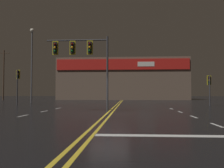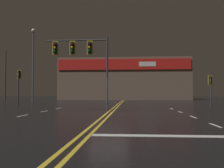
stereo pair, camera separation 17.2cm
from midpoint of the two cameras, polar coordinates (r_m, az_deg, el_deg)
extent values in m
plane|color=black|center=(15.95, -1.01, -6.81)|extent=(200.00, 200.00, 0.00)
cube|color=gold|center=(15.96, -1.55, -6.79)|extent=(0.12, 60.00, 0.01)
cube|color=gold|center=(15.94, -0.47, -6.80)|extent=(0.12, 60.00, 0.01)
cube|color=silver|center=(15.39, -19.97, -6.84)|extent=(0.12, 1.40, 0.01)
cube|color=silver|center=(18.73, -15.50, -6.02)|extent=(0.12, 1.40, 0.01)
cube|color=silver|center=(22.16, -12.40, -5.44)|extent=(0.12, 1.40, 0.01)
cube|color=silver|center=(11.08, 22.41, -8.69)|extent=(0.12, 1.40, 0.01)
cube|color=silver|center=(14.53, 17.85, -7.15)|extent=(0.12, 1.40, 0.01)
cube|color=silver|center=(18.03, 15.06, -6.18)|extent=(0.12, 1.40, 0.01)
cube|color=silver|center=(21.56, 13.19, -5.52)|extent=(0.12, 1.40, 0.01)
cylinder|color=#38383D|center=(17.59, -1.35, 2.33)|extent=(0.14, 0.14, 5.34)
cylinder|color=#38383D|center=(18.27, -8.29, 9.87)|extent=(4.37, 0.10, 0.10)
cube|color=black|center=(17.99, -5.35, 8.28)|extent=(0.28, 0.24, 0.84)
cube|color=gold|center=(17.99, -5.35, 8.28)|extent=(0.42, 0.08, 0.99)
sphere|color=#500705|center=(17.89, -5.43, 9.17)|extent=(0.17, 0.17, 0.17)
sphere|color=orange|center=(17.84, -5.43, 8.38)|extent=(0.17, 0.17, 0.17)
sphere|color=#084513|center=(17.79, -5.43, 7.58)|extent=(0.17, 0.17, 0.17)
cube|color=black|center=(18.23, -9.27, 8.17)|extent=(0.28, 0.24, 0.84)
cube|color=gold|center=(18.23, -9.27, 8.17)|extent=(0.42, 0.08, 0.99)
sphere|color=#500705|center=(18.13, -9.38, 9.04)|extent=(0.17, 0.17, 0.17)
sphere|color=orange|center=(18.08, -9.38, 8.25)|extent=(0.17, 0.17, 0.17)
sphere|color=#084513|center=(18.04, -9.39, 7.47)|extent=(0.17, 0.17, 0.17)
cube|color=black|center=(18.55, -13.07, 8.01)|extent=(0.28, 0.24, 0.84)
cube|color=gold|center=(18.55, -13.07, 8.01)|extent=(0.42, 0.08, 0.99)
sphere|color=#500705|center=(18.45, -13.20, 8.87)|extent=(0.17, 0.17, 0.17)
sphere|color=orange|center=(18.40, -13.21, 8.10)|extent=(0.17, 0.17, 0.17)
sphere|color=#084513|center=(18.36, -13.22, 7.32)|extent=(0.17, 0.17, 0.17)
cylinder|color=#38383D|center=(29.23, -21.00, -0.76)|extent=(0.13, 0.13, 3.86)
cube|color=black|center=(29.46, -20.81, 2.08)|extent=(0.28, 0.24, 0.84)
cube|color=gold|center=(29.46, -20.81, 2.08)|extent=(0.42, 0.08, 0.99)
sphere|color=#500705|center=(29.34, -20.93, 2.59)|extent=(0.17, 0.17, 0.17)
sphere|color=orange|center=(29.32, -20.94, 2.10)|extent=(0.17, 0.17, 0.17)
sphere|color=#084513|center=(29.30, -20.95, 1.61)|extent=(0.17, 0.17, 0.17)
cylinder|color=#38383D|center=(27.82, 21.27, -1.44)|extent=(0.13, 0.13, 3.14)
cube|color=black|center=(28.03, 21.13, 0.80)|extent=(0.28, 0.24, 0.84)
cube|color=gold|center=(28.03, 21.13, 0.80)|extent=(0.42, 0.08, 0.99)
sphere|color=#500705|center=(27.89, 21.22, 1.34)|extent=(0.17, 0.17, 0.17)
sphere|color=orange|center=(27.88, 21.23, 0.82)|extent=(0.17, 0.17, 0.17)
sphere|color=#084513|center=(27.87, 21.24, 0.30)|extent=(0.17, 0.17, 0.17)
cylinder|color=#59595E|center=(35.93, -18.01, 3.70)|extent=(0.20, 0.20, 9.78)
sphere|color=silver|center=(36.78, -17.92, 11.56)|extent=(0.56, 0.56, 0.56)
cube|color=brown|center=(53.15, 2.38, 0.98)|extent=(26.18, 10.00, 8.37)
cube|color=red|center=(48.30, 2.22, 4.53)|extent=(25.65, 0.20, 2.09)
cube|color=white|center=(48.34, 7.67, 4.54)|extent=(3.20, 0.16, 0.90)
cylinder|color=#4C3828|center=(52.35, -23.63, 1.89)|extent=(0.26, 0.26, 9.63)
cube|color=#4C3828|center=(52.80, -23.56, 6.46)|extent=(2.20, 0.12, 0.12)
camera|label=1|loc=(0.09, -90.26, 0.01)|focal=40.00mm
camera|label=2|loc=(0.09, 89.74, -0.01)|focal=40.00mm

